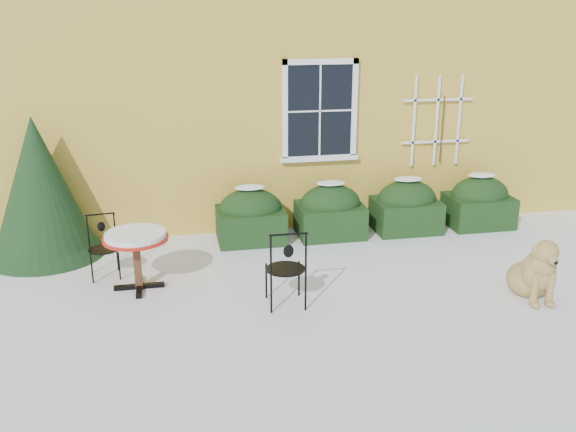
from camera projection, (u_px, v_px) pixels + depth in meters
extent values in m
plane|color=white|center=(304.00, 310.00, 7.94)|extent=(80.00, 80.00, 0.00)
cube|color=yellow|center=(233.00, 33.00, 13.51)|extent=(12.00, 8.00, 6.00)
cube|color=black|center=(320.00, 111.00, 10.23)|extent=(1.05, 0.03, 1.45)
cube|color=white|center=(321.00, 61.00, 9.98)|extent=(1.23, 0.06, 0.09)
cube|color=white|center=(319.00, 158.00, 10.47)|extent=(1.23, 0.06, 0.09)
cube|color=white|center=(285.00, 112.00, 10.12)|extent=(0.09, 0.06, 1.63)
cube|color=white|center=(354.00, 110.00, 10.33)|extent=(0.09, 0.06, 1.63)
cube|color=white|center=(320.00, 111.00, 10.21)|extent=(0.02, 0.02, 1.45)
cube|color=white|center=(320.00, 111.00, 10.21)|extent=(1.05, 0.02, 0.02)
cube|color=white|center=(319.00, 158.00, 10.47)|extent=(1.29, 0.14, 0.07)
cube|color=white|center=(414.00, 122.00, 10.58)|extent=(0.04, 0.03, 1.50)
cube|color=white|center=(437.00, 121.00, 10.65)|extent=(0.04, 0.03, 1.50)
cube|color=white|center=(459.00, 120.00, 10.72)|extent=(0.04, 0.03, 1.50)
cube|color=white|center=(435.00, 142.00, 10.76)|extent=(1.20, 0.03, 0.04)
cube|color=white|center=(438.00, 100.00, 10.54)|extent=(1.20, 0.03, 0.04)
cylinder|color=#472D19|center=(442.00, 130.00, 10.70)|extent=(0.02, 0.02, 1.10)
cube|color=black|center=(251.00, 225.00, 10.17)|extent=(1.05, 0.80, 0.52)
ellipsoid|color=black|center=(250.00, 209.00, 10.09)|extent=(1.00, 0.72, 0.67)
ellipsoid|color=white|center=(250.00, 187.00, 9.98)|extent=(0.47, 0.32, 0.06)
cube|color=black|center=(330.00, 220.00, 10.41)|extent=(1.05, 0.80, 0.52)
ellipsoid|color=black|center=(330.00, 205.00, 10.33)|extent=(1.00, 0.72, 0.67)
ellipsoid|color=white|center=(331.00, 183.00, 10.21)|extent=(0.47, 0.32, 0.06)
cube|color=black|center=(406.00, 215.00, 10.65)|extent=(1.05, 0.80, 0.52)
ellipsoid|color=black|center=(407.00, 200.00, 10.57)|extent=(1.00, 0.72, 0.67)
ellipsoid|color=white|center=(408.00, 179.00, 10.45)|extent=(0.47, 0.32, 0.06)
cube|color=black|center=(478.00, 211.00, 10.89)|extent=(1.05, 0.80, 0.52)
ellipsoid|color=black|center=(480.00, 196.00, 10.80)|extent=(1.00, 0.72, 0.67)
ellipsoid|color=white|center=(482.00, 175.00, 10.69)|extent=(0.47, 0.32, 0.06)
cone|color=black|center=(44.00, 223.00, 9.54)|extent=(1.74, 1.74, 1.00)
cone|color=black|center=(39.00, 187.00, 9.36)|extent=(1.55, 1.55, 2.10)
cube|color=black|center=(139.00, 286.00, 8.53)|extent=(0.66, 0.08, 0.06)
cube|color=black|center=(139.00, 286.00, 8.53)|extent=(0.08, 0.66, 0.06)
cube|color=#51321C|center=(138.00, 264.00, 8.43)|extent=(0.09, 0.09, 0.71)
cylinder|color=#AE1C0E|center=(135.00, 239.00, 8.31)|extent=(0.85, 0.85, 0.04)
cylinder|color=white|center=(135.00, 235.00, 8.30)|extent=(0.79, 0.79, 0.07)
cylinder|color=black|center=(299.00, 278.00, 8.25)|extent=(0.03, 0.03, 0.48)
cylinder|color=black|center=(266.00, 281.00, 8.18)|extent=(0.03, 0.03, 0.48)
cylinder|color=black|center=(306.00, 292.00, 7.86)|extent=(0.03, 0.03, 0.48)
cylinder|color=black|center=(271.00, 295.00, 7.79)|extent=(0.03, 0.03, 0.48)
cylinder|color=black|center=(285.00, 269.00, 7.94)|extent=(0.49, 0.49, 0.02)
cylinder|color=black|center=(306.00, 254.00, 7.70)|extent=(0.03, 0.03, 0.53)
cylinder|color=black|center=(271.00, 256.00, 7.63)|extent=(0.03, 0.03, 0.53)
cylinder|color=black|center=(288.00, 234.00, 7.58)|extent=(0.47, 0.03, 0.03)
ellipsoid|color=black|center=(288.00, 251.00, 7.64)|extent=(0.13, 0.03, 0.17)
cylinder|color=black|center=(92.00, 269.00, 8.64)|extent=(0.02, 0.02, 0.40)
cylinder|color=black|center=(119.00, 266.00, 8.74)|extent=(0.02, 0.02, 0.40)
cylinder|color=black|center=(91.00, 260.00, 8.96)|extent=(0.02, 0.02, 0.40)
cylinder|color=black|center=(117.00, 257.00, 9.06)|extent=(0.02, 0.02, 0.40)
cylinder|color=black|center=(104.00, 249.00, 8.79)|extent=(0.41, 0.41, 0.02)
cylinder|color=black|center=(88.00, 231.00, 8.82)|extent=(0.02, 0.02, 0.45)
cylinder|color=black|center=(115.00, 228.00, 8.93)|extent=(0.02, 0.02, 0.45)
cylinder|color=black|center=(100.00, 214.00, 8.81)|extent=(0.39, 0.07, 0.02)
ellipsoid|color=black|center=(101.00, 227.00, 8.86)|extent=(0.11, 0.04, 0.14)
ellipsoid|color=tan|center=(529.00, 279.00, 8.31)|extent=(0.60, 0.65, 0.45)
ellipsoid|color=tan|center=(538.00, 271.00, 8.06)|extent=(0.45, 0.41, 0.56)
sphere|color=tan|center=(542.00, 264.00, 7.96)|extent=(0.35, 0.35, 0.35)
cylinder|color=tan|center=(535.00, 290.00, 7.97)|extent=(0.09, 0.09, 0.45)
cylinder|color=tan|center=(550.00, 289.00, 7.99)|extent=(0.09, 0.09, 0.45)
ellipsoid|color=tan|center=(535.00, 305.00, 7.98)|extent=(0.12, 0.16, 0.07)
ellipsoid|color=tan|center=(550.00, 304.00, 8.00)|extent=(0.12, 0.16, 0.07)
cylinder|color=tan|center=(543.00, 260.00, 7.93)|extent=(0.22, 0.27, 0.24)
sphere|color=tan|center=(546.00, 252.00, 7.85)|extent=(0.30, 0.30, 0.30)
ellipsoid|color=tan|center=(552.00, 259.00, 7.73)|extent=(0.15, 0.24, 0.13)
sphere|color=black|center=(556.00, 263.00, 7.64)|extent=(0.05, 0.05, 0.05)
ellipsoid|color=tan|center=(535.00, 251.00, 7.87)|extent=(0.08, 0.10, 0.19)
ellipsoid|color=tan|center=(555.00, 250.00, 7.90)|extent=(0.08, 0.10, 0.19)
cylinder|color=tan|center=(533.00, 282.00, 8.59)|extent=(0.23, 0.36, 0.08)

